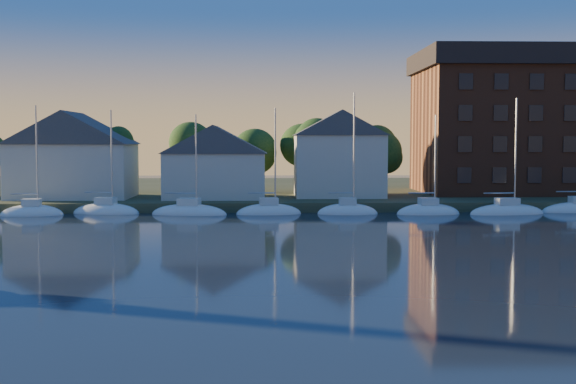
{
  "coord_description": "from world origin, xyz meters",
  "views": [
    {
      "loc": [
        -0.25,
        -23.6,
        7.41
      ],
      "look_at": [
        1.08,
        22.0,
        4.15
      ],
      "focal_mm": 45.0,
      "sensor_mm": 36.0,
      "label": 1
    }
  ],
  "objects_px": {
    "clubhouse_west": "(73,154)",
    "clubhouse_centre": "(215,161)",
    "condo_block": "(544,121)",
    "clubhouse_east": "(339,153)"
  },
  "relations": [
    {
      "from": "clubhouse_east",
      "to": "condo_block",
      "type": "xyz_separation_m",
      "value": [
        26.0,
        5.95,
        3.79
      ]
    },
    {
      "from": "clubhouse_east",
      "to": "condo_block",
      "type": "bearing_deg",
      "value": 12.89
    },
    {
      "from": "clubhouse_west",
      "to": "clubhouse_east",
      "type": "xyz_separation_m",
      "value": [
        30.0,
        1.0,
        0.07
      ]
    },
    {
      "from": "clubhouse_west",
      "to": "clubhouse_east",
      "type": "bearing_deg",
      "value": 1.91
    },
    {
      "from": "clubhouse_centre",
      "to": "condo_block",
      "type": "bearing_deg",
      "value": 11.24
    },
    {
      "from": "clubhouse_west",
      "to": "clubhouse_centre",
      "type": "xyz_separation_m",
      "value": [
        16.0,
        -1.0,
        -0.8
      ]
    },
    {
      "from": "clubhouse_east",
      "to": "condo_block",
      "type": "distance_m",
      "value": 26.94
    },
    {
      "from": "clubhouse_centre",
      "to": "clubhouse_east",
      "type": "distance_m",
      "value": 14.17
    },
    {
      "from": "clubhouse_east",
      "to": "condo_block",
      "type": "relative_size",
      "value": 0.34
    },
    {
      "from": "clubhouse_centre",
      "to": "clubhouse_west",
      "type": "bearing_deg",
      "value": 176.42
    }
  ]
}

